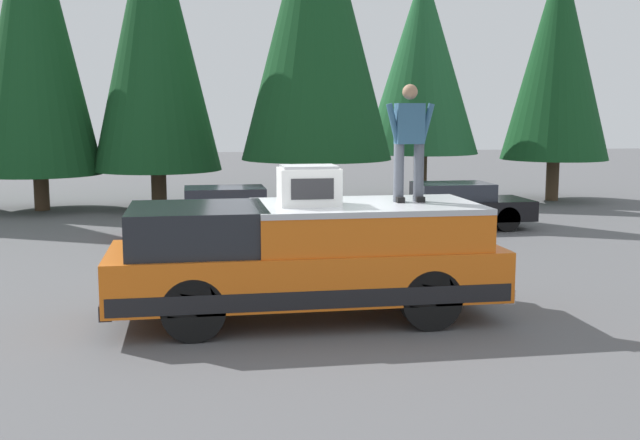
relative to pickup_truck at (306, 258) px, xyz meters
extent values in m
plane|color=#565659|center=(0.12, -0.09, -0.87)|extent=(90.00, 90.00, 0.00)
cube|color=orange|center=(0.00, 0.01, -0.17)|extent=(2.00, 5.50, 0.70)
cube|color=black|center=(0.00, 0.01, -0.37)|extent=(2.01, 5.39, 0.24)
cube|color=black|center=(0.00, 1.52, 0.48)|extent=(1.84, 1.87, 0.60)
cube|color=orange|center=(0.00, -0.87, 0.44)|extent=(1.92, 3.19, 0.52)
cube|color=#B7BABF|center=(0.00, -0.87, 0.74)|extent=(1.94, 3.19, 0.08)
cube|color=#232326|center=(0.00, 2.70, -0.44)|extent=(1.96, 0.16, 0.20)
cube|color=#B2B5BA|center=(0.00, -2.68, -0.44)|extent=(1.96, 0.16, 0.20)
cylinder|color=black|center=(-0.85, 1.60, -0.45)|extent=(0.30, 0.84, 0.84)
cylinder|color=black|center=(0.85, 1.60, -0.45)|extent=(0.30, 0.84, 0.84)
cylinder|color=black|center=(-0.85, -1.59, -0.45)|extent=(0.30, 0.84, 0.84)
cylinder|color=black|center=(0.85, -1.59, -0.45)|extent=(0.30, 0.84, 0.84)
cube|color=white|center=(-0.09, -0.04, 1.04)|extent=(0.64, 0.84, 0.52)
cube|color=#2D2D30|center=(-0.41, -0.04, 1.04)|extent=(0.01, 0.59, 0.29)
cube|color=#99999E|center=(-0.09, -0.04, 1.32)|extent=(0.58, 0.76, 0.04)
cylinder|color=#4C515B|center=(0.09, -1.68, 1.20)|extent=(0.15, 0.15, 0.84)
cube|color=black|center=(0.05, -1.68, 0.82)|extent=(0.26, 0.11, 0.08)
cylinder|color=#4C515B|center=(0.09, -1.38, 1.20)|extent=(0.15, 0.15, 0.84)
cube|color=black|center=(0.05, -1.38, 0.82)|extent=(0.26, 0.11, 0.08)
cube|color=#335B7A|center=(0.09, -1.53, 1.91)|extent=(0.24, 0.40, 0.58)
sphere|color=#A37A5B|center=(0.09, -1.53, 2.36)|extent=(0.22, 0.22, 0.22)
cylinder|color=#335B7A|center=(0.06, -1.78, 1.91)|extent=(0.09, 0.23, 0.58)
cylinder|color=#335B7A|center=(0.06, -1.29, 1.91)|extent=(0.09, 0.23, 0.58)
cube|color=black|center=(7.78, -4.82, -0.38)|extent=(1.64, 4.10, 0.50)
cube|color=#282D38|center=(7.78, -4.92, 0.08)|extent=(1.31, 1.89, 0.42)
cylinder|color=black|center=(7.06, -3.55, -0.56)|extent=(0.20, 0.62, 0.62)
cylinder|color=black|center=(8.50, -3.55, -0.56)|extent=(0.20, 0.62, 0.62)
cylinder|color=black|center=(7.06, -6.09, -0.56)|extent=(0.20, 0.62, 0.62)
cylinder|color=black|center=(8.50, -6.09, -0.56)|extent=(0.20, 0.62, 0.62)
cube|color=maroon|center=(7.64, 0.90, -0.38)|extent=(1.64, 4.10, 0.50)
cube|color=#282D38|center=(7.64, 0.80, 0.08)|extent=(1.31, 1.89, 0.42)
cylinder|color=black|center=(6.92, 2.17, -0.56)|extent=(0.20, 0.62, 0.62)
cylinder|color=black|center=(8.36, 2.17, -0.56)|extent=(0.20, 0.62, 0.62)
cylinder|color=black|center=(6.92, -0.37, -0.56)|extent=(0.20, 0.62, 0.62)
cylinder|color=black|center=(8.36, -0.37, -0.56)|extent=(0.20, 0.62, 0.62)
cylinder|color=#4C3826|center=(13.16, -10.28, -0.19)|extent=(0.42, 0.42, 1.37)
cone|color=#14421E|center=(13.16, -10.28, 3.89)|extent=(3.49, 3.49, 6.79)
cylinder|color=#4C3826|center=(13.85, -5.92, -0.09)|extent=(0.45, 0.45, 1.57)
cone|color=#1E562D|center=(13.85, -5.92, 3.70)|extent=(3.73, 3.73, 6.02)
cylinder|color=#4C3826|center=(11.67, -2.08, -0.10)|extent=(0.53, 0.53, 1.55)
cone|color=#14421E|center=(11.67, -2.08, 4.80)|extent=(4.40, 4.40, 8.26)
cylinder|color=#4C3826|center=(13.18, 2.55, -0.29)|extent=(0.46, 0.46, 1.17)
cone|color=#14421E|center=(13.18, 2.55, 4.43)|extent=(3.84, 3.84, 8.27)
cylinder|color=#4C3826|center=(13.29, 6.01, -0.33)|extent=(0.44, 0.44, 1.08)
cone|color=#14421E|center=(13.29, 6.01, 4.56)|extent=(3.68, 3.68, 8.70)
camera|label=1|loc=(-10.67, 1.60, 2.09)|focal=43.16mm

